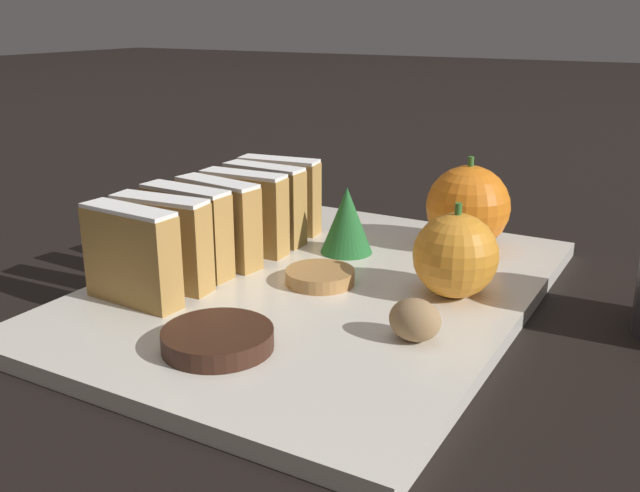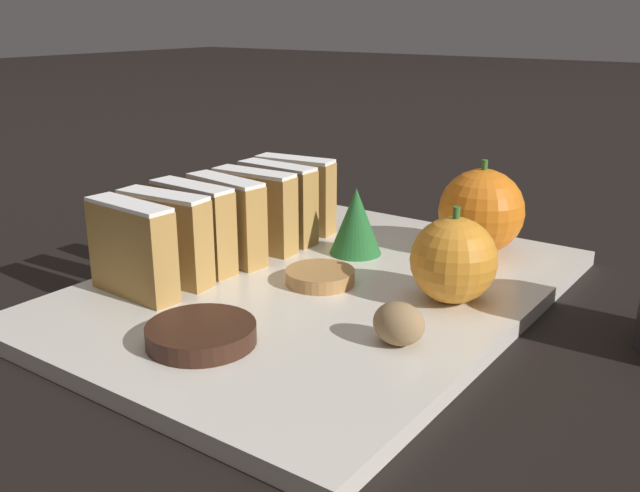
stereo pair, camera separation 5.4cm
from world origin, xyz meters
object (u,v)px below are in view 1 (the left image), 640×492
object	(u,v)px
orange_far	(468,207)
walnut	(415,320)
orange_near	(455,255)
chocolate_cookie	(221,340)

from	to	relation	value
orange_far	walnut	xyz separation A→B (m)	(0.03, -0.20, -0.02)
orange_near	walnut	world-z (taller)	orange_near
walnut	orange_far	bearing A→B (deg)	99.39
orange_far	walnut	world-z (taller)	orange_far
orange_far	walnut	bearing A→B (deg)	-80.61
orange_near	orange_far	distance (m)	0.12
orange_far	chocolate_cookie	distance (m)	0.28
orange_near	chocolate_cookie	xyz separation A→B (m)	(-0.10, -0.15, -0.02)
orange_near	chocolate_cookie	size ratio (longest dim) A/B	1.01
orange_near	walnut	bearing A→B (deg)	-87.51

